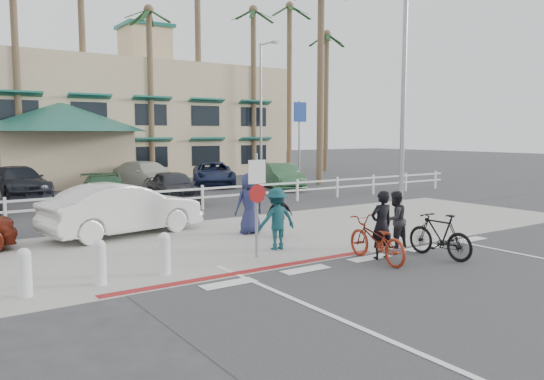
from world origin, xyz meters
TOP-DOWN VIEW (x-y plane):
  - ground at (0.00, 0.00)m, footprint 140.00×140.00m
  - bike_path at (0.00, -2.00)m, footprint 12.00×16.00m
  - sidewalk_plaza at (0.00, 4.50)m, footprint 22.00×7.00m
  - cross_street at (0.00, 8.50)m, footprint 40.00×5.00m
  - parking_lot at (0.00, 18.00)m, footprint 50.00×16.00m
  - curb_red at (-3.00, 1.20)m, footprint 7.00×0.25m
  - rail_fence at (0.50, 10.50)m, footprint 29.40×0.16m
  - building at (2.00, 31.00)m, footprint 28.00×16.00m
  - sign_post at (-2.30, 2.20)m, footprint 0.50×0.10m
  - bollard_0 at (-4.80, 2.00)m, footprint 0.26×0.26m
  - bollard_1 at (-6.20, 2.00)m, footprint 0.26×0.26m
  - bollard_2 at (-7.60, 2.00)m, footprint 0.26×0.26m
  - streetlight_0 at (6.50, 5.50)m, footprint 0.60×2.00m
  - streetlight_1 at (12.00, 24.00)m, footprint 0.60×2.00m
  - info_sign at (14.00, 22.00)m, footprint 1.20×0.16m
  - palm_3 at (-4.00, 25.00)m, footprint 4.00×4.00m
  - palm_4 at (0.00, 26.00)m, footprint 4.00×4.00m
  - palm_5 at (4.00, 25.00)m, footprint 4.00×4.00m
  - palm_6 at (8.00, 26.00)m, footprint 4.00×4.00m
  - palm_7 at (12.00, 25.00)m, footprint 4.00×4.00m
  - palm_8 at (16.00, 26.00)m, footprint 4.00×4.00m
  - palm_9 at (19.00, 25.00)m, footprint 4.00×4.00m
  - palm_11 at (11.00, 16.00)m, footprint 4.00×4.00m
  - bike_red at (-0.13, 0.27)m, footprint 0.94×2.11m
  - rider_red at (0.20, 0.41)m, footprint 0.66×0.48m
  - bike_black at (1.50, -0.30)m, footprint 0.58×1.88m
  - rider_black at (1.46, 1.14)m, footprint 0.77×0.61m
  - pedestrian_a at (-1.32, 2.74)m, footprint 1.12×0.71m
  - pedestrian_child at (-0.33, 4.04)m, footprint 0.85×0.58m
  - pedestrian_b at (-0.75, 5.02)m, footprint 0.94×0.64m
  - car_white_sedan at (-4.00, 7.03)m, footprint 5.03×2.57m
  - lot_car_1 at (-2.77, 13.06)m, footprint 2.75×4.93m
  - lot_car_2 at (0.41, 13.32)m, footprint 2.19×4.34m
  - lot_car_3 at (7.68, 15.26)m, footprint 2.80×4.57m
  - lot_car_4 at (-4.99, 19.56)m, footprint 2.64×5.27m
  - lot_car_5 at (5.37, 18.93)m, footprint 4.21×5.55m
  - lot_car_6 at (1.46, 19.37)m, footprint 3.27×5.61m

SIDE VIEW (x-z plane):
  - ground at x=0.00m, z-range 0.00..0.00m
  - parking_lot at x=0.00m, z-range 0.00..0.01m
  - bike_path at x=0.00m, z-range 0.00..0.01m
  - cross_street at x=0.00m, z-range 0.00..0.01m
  - sidewalk_plaza at x=0.00m, z-range 0.00..0.01m
  - curb_red at x=-3.00m, z-range 0.00..0.02m
  - bollard_0 at x=-4.80m, z-range 0.00..0.95m
  - bollard_1 at x=-6.20m, z-range 0.00..0.95m
  - bollard_2 at x=-7.60m, z-range 0.00..0.95m
  - rail_fence at x=0.50m, z-range 0.00..1.00m
  - bike_red at x=-0.13m, z-range 0.00..1.07m
  - bike_black at x=1.50m, z-range 0.00..1.12m
  - pedestrian_child at x=-0.33m, z-range 0.00..1.34m
  - lot_car_1 at x=-2.77m, z-range 0.00..1.35m
  - lot_car_5 at x=5.37m, z-range 0.00..1.40m
  - lot_car_2 at x=0.41m, z-range 0.00..1.42m
  - lot_car_3 at x=7.68m, z-range 0.00..1.42m
  - lot_car_4 at x=-4.99m, z-range 0.00..1.47m
  - lot_car_6 at x=1.46m, z-range 0.00..1.53m
  - rider_black at x=1.46m, z-range 0.00..1.54m
  - car_white_sedan at x=-4.00m, z-range 0.00..1.58m
  - pedestrian_a at x=-1.32m, z-range 0.00..1.65m
  - rider_red at x=0.20m, z-range 0.00..1.69m
  - pedestrian_b at x=-0.75m, z-range 0.00..1.88m
  - sign_post at x=-2.30m, z-range 0.00..2.90m
  - info_sign at x=14.00m, z-range 0.00..5.60m
  - streetlight_0 at x=6.50m, z-range 0.00..9.00m
  - streetlight_1 at x=12.00m, z-range 0.00..9.50m
  - building at x=2.00m, z-range 0.00..11.30m
  - palm_5 at x=4.00m, z-range 0.00..13.00m
  - palm_9 at x=19.00m, z-range 0.00..13.00m
  - palm_3 at x=-4.00m, z-range 0.00..14.00m
  - palm_7 at x=12.00m, z-range 0.00..14.00m
  - palm_11 at x=11.00m, z-range 0.00..14.00m
  - palm_4 at x=0.00m, z-range 0.00..15.00m
  - palm_8 at x=16.00m, z-range 0.00..15.00m
  - palm_6 at x=8.00m, z-range 0.00..17.00m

